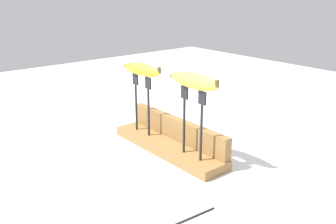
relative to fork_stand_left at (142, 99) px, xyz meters
name	(u,v)px	position (x,y,z in m)	size (l,w,h in m)	color
ground_plane	(168,151)	(0.12, 0.01, -0.14)	(3.00, 3.00, 0.00)	silver
wooden_board	(168,147)	(0.12, 0.01, -0.13)	(0.43, 0.10, 0.03)	olive
board_backstop	(178,129)	(0.12, 0.05, -0.08)	(0.42, 0.03, 0.07)	olive
fork_stand_left	(142,99)	(0.00, 0.00, 0.00)	(0.09, 0.01, 0.19)	black
fork_stand_right	(193,117)	(0.24, 0.00, 0.00)	(0.10, 0.01, 0.20)	black
banana_raised_left	(141,69)	(0.00, 0.00, 0.10)	(0.17, 0.05, 0.04)	yellow
banana_raised_right	(193,81)	(0.24, 0.00, 0.11)	(0.18, 0.04, 0.04)	#DBD147
fork_fallen_near	(177,223)	(0.43, -0.22, -0.14)	(0.03, 0.16, 0.01)	black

